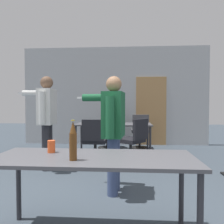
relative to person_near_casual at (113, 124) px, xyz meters
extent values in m
cube|color=#B2B5B7|center=(-0.18, 3.69, 0.52)|extent=(5.61, 0.10, 2.96)
cube|color=#AD7F4C|center=(0.92, 3.63, 0.07)|extent=(0.90, 0.02, 2.05)
cube|color=#4C4C51|center=(-0.10, -1.06, -0.22)|extent=(1.81, 0.69, 0.03)
cylinder|color=#2D2D33|center=(0.74, -1.35, -0.60)|extent=(0.05, 0.05, 0.73)
cylinder|color=#2D2D33|center=(-0.95, -0.78, -0.60)|extent=(0.05, 0.05, 0.73)
cylinder|color=#2D2D33|center=(0.74, -0.78, -0.60)|extent=(0.05, 0.05, 0.73)
cube|color=#4C4C51|center=(-0.13, 2.25, -0.22)|extent=(1.82, 0.74, 0.03)
cylinder|color=#2D2D33|center=(-0.98, 1.94, -0.60)|extent=(0.05, 0.05, 0.73)
cylinder|color=#2D2D33|center=(0.72, 1.94, -0.60)|extent=(0.05, 0.05, 0.73)
cylinder|color=#2D2D33|center=(-0.98, 2.56, -0.60)|extent=(0.05, 0.05, 0.73)
cylinder|color=#2D2D33|center=(0.72, 2.56, -0.60)|extent=(0.05, 0.05, 0.73)
cylinder|color=#3D4C75|center=(0.00, -0.10, -0.57)|extent=(0.14, 0.14, 0.78)
cylinder|color=#3D4C75|center=(0.02, 0.10, -0.57)|extent=(0.14, 0.14, 0.78)
cube|color=#195633|center=(0.01, 0.00, 0.13)|extent=(0.31, 0.49, 0.61)
sphere|color=#936B4C|center=(0.01, 0.00, 0.54)|extent=(0.22, 0.22, 0.22)
cylinder|color=#195633|center=(-0.02, -0.29, 0.10)|extent=(0.11, 0.11, 0.53)
cylinder|color=#195633|center=(-0.22, 0.31, 0.37)|extent=(0.54, 0.17, 0.11)
cube|color=white|center=(-0.51, 0.34, 0.37)|extent=(0.12, 0.05, 0.03)
cylinder|color=#28282D|center=(-1.31, 0.93, -0.53)|extent=(0.14, 0.14, 0.85)
cylinder|color=#28282D|center=(-1.32, 1.12, -0.53)|extent=(0.14, 0.14, 0.85)
cube|color=silver|center=(-1.31, 1.02, 0.22)|extent=(0.27, 0.46, 0.67)
sphere|color=brown|center=(-1.31, 1.02, 0.68)|extent=(0.23, 0.23, 0.23)
cylinder|color=silver|center=(-1.30, 0.75, 0.20)|extent=(0.11, 0.11, 0.58)
cylinder|color=silver|center=(-1.61, 1.29, 0.49)|extent=(0.58, 0.13, 0.11)
cube|color=white|center=(-1.93, 1.27, 0.49)|extent=(0.12, 0.04, 0.03)
cylinder|color=black|center=(-0.47, 1.51, -0.94)|extent=(0.52, 0.52, 0.03)
cylinder|color=black|center=(-0.47, 1.51, -0.73)|extent=(0.06, 0.06, 0.40)
cube|color=black|center=(-0.47, 1.51, -0.49)|extent=(0.48, 0.48, 0.08)
cube|color=black|center=(-0.48, 1.25, -0.24)|extent=(0.44, 0.08, 0.42)
cylinder|color=black|center=(-0.35, 3.05, -0.94)|extent=(0.52, 0.52, 0.03)
cylinder|color=black|center=(-0.35, 3.05, -0.72)|extent=(0.06, 0.06, 0.41)
cube|color=black|center=(-0.35, 3.05, -0.48)|extent=(0.62, 0.62, 0.08)
cube|color=black|center=(-0.13, 3.17, -0.23)|extent=(0.26, 0.41, 0.42)
cylinder|color=black|center=(0.27, 1.60, -0.94)|extent=(0.52, 0.52, 0.03)
cylinder|color=black|center=(0.27, 1.60, -0.73)|extent=(0.06, 0.06, 0.40)
cube|color=black|center=(0.27, 1.60, -0.49)|extent=(0.65, 0.65, 0.08)
cube|color=black|center=(0.47, 1.43, -0.24)|extent=(0.33, 0.37, 0.42)
cylinder|color=black|center=(0.55, 3.09, -0.94)|extent=(0.52, 0.52, 0.03)
cylinder|color=black|center=(0.55, 3.09, -0.72)|extent=(0.06, 0.06, 0.42)
cube|color=#4C4C51|center=(0.55, 3.09, -0.47)|extent=(0.48, 0.48, 0.08)
cube|color=#4C4C51|center=(0.56, 2.83, -0.22)|extent=(0.44, 0.08, 0.42)
cylinder|color=#563314|center=(-0.25, -1.20, -0.09)|extent=(0.06, 0.06, 0.23)
cone|color=#563314|center=(-0.25, -1.20, 0.08)|extent=(0.06, 0.06, 0.10)
cylinder|color=gold|center=(-0.25, -1.20, 0.13)|extent=(0.03, 0.03, 0.01)
cylinder|color=#E05123|center=(-0.54, -0.93, -0.14)|extent=(0.07, 0.07, 0.12)
camera|label=1|loc=(0.20, -2.99, 0.27)|focal=35.00mm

